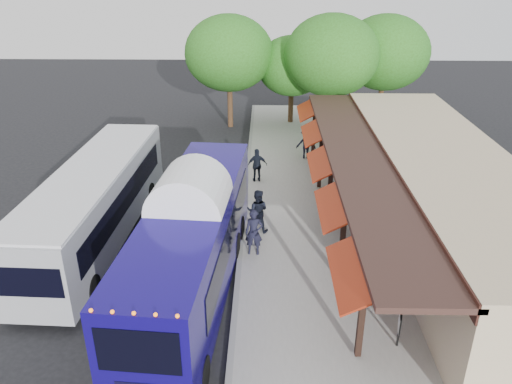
% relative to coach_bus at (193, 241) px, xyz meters
% --- Properties ---
extents(ground, '(90.00, 90.00, 0.00)m').
position_rel_coach_bus_xyz_m(ground, '(1.45, 0.61, -2.03)').
color(ground, black).
rests_on(ground, ground).
extents(sidewalk, '(10.00, 40.00, 0.15)m').
position_rel_coach_bus_xyz_m(sidewalk, '(6.45, 4.61, -1.95)').
color(sidewalk, '#9E9B93').
rests_on(sidewalk, ground).
extents(curb, '(0.20, 40.00, 0.16)m').
position_rel_coach_bus_xyz_m(curb, '(1.50, 4.61, -1.95)').
color(curb, gray).
rests_on(curb, ground).
extents(station_shelter, '(8.15, 20.00, 3.60)m').
position_rel_coach_bus_xyz_m(station_shelter, '(9.83, 4.61, -0.18)').
color(station_shelter, tan).
rests_on(station_shelter, ground).
extents(coach_bus, '(3.40, 11.94, 3.77)m').
position_rel_coach_bus_xyz_m(coach_bus, '(0.00, 0.00, 0.00)').
color(coach_bus, '#120865').
rests_on(coach_bus, ground).
extents(city_bus, '(3.09, 12.08, 3.22)m').
position_rel_coach_bus_xyz_m(city_bus, '(-4.49, 3.54, -0.25)').
color(city_bus, gray).
rests_on(city_bus, ground).
extents(ped_a, '(0.71, 0.49, 1.90)m').
position_rel_coach_bus_xyz_m(ped_a, '(2.05, 2.27, -0.93)').
color(ped_a, black).
rests_on(ped_a, sidewalk).
extents(ped_b, '(1.03, 0.86, 1.92)m').
position_rel_coach_bus_xyz_m(ped_b, '(2.16, 4.09, -0.92)').
color(ped_b, black).
rests_on(ped_b, sidewalk).
extents(ped_c, '(1.10, 0.59, 1.78)m').
position_rel_coach_bus_xyz_m(ped_c, '(2.05, 9.47, -0.99)').
color(ped_c, black).
rests_on(ped_c, sidewalk).
extents(ped_d, '(1.20, 0.76, 1.77)m').
position_rel_coach_bus_xyz_m(ped_d, '(4.85, 12.89, -0.99)').
color(ped_d, black).
rests_on(ped_d, sidewalk).
extents(sign_board, '(0.16, 0.52, 1.14)m').
position_rel_coach_bus_xyz_m(sign_board, '(6.51, -2.89, -1.10)').
color(sign_board, black).
rests_on(sign_board, sidewalk).
extents(tree_left, '(4.83, 4.83, 6.18)m').
position_rel_coach_bus_xyz_m(tree_left, '(4.26, 20.20, 2.09)').
color(tree_left, '#382314').
rests_on(tree_left, ground).
extents(tree_mid, '(6.12, 6.12, 7.83)m').
position_rel_coach_bus_xyz_m(tree_mid, '(6.68, 18.00, 3.20)').
color(tree_mid, '#382314').
rests_on(tree_mid, ground).
extents(tree_right, '(5.94, 5.94, 7.60)m').
position_rel_coach_bus_xyz_m(tree_right, '(10.55, 20.03, 3.04)').
color(tree_right, '#382314').
rests_on(tree_right, ground).
extents(tree_far, '(5.96, 5.96, 7.63)m').
position_rel_coach_bus_xyz_m(tree_far, '(-0.02, 19.44, 3.06)').
color(tree_far, '#382314').
rests_on(tree_far, ground).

